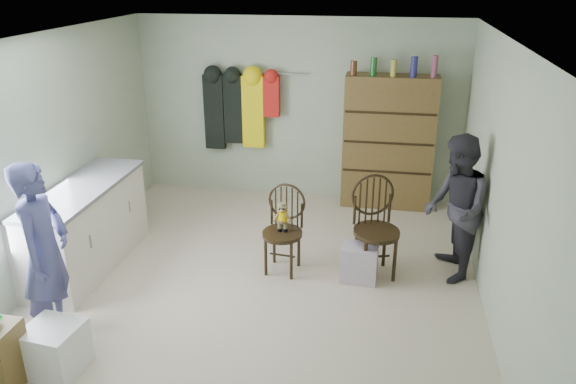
% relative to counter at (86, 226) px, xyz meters
% --- Properties ---
extents(ground_plane, '(5.00, 5.00, 0.00)m').
position_rel_counter_xyz_m(ground_plane, '(1.95, 0.00, -0.47)').
color(ground_plane, beige).
rests_on(ground_plane, ground).
extents(room_walls, '(5.00, 5.00, 5.00)m').
position_rel_counter_xyz_m(room_walls, '(1.95, 0.53, 1.11)').
color(room_walls, '#ABB598').
rests_on(room_walls, ground).
extents(counter, '(0.64, 1.86, 0.94)m').
position_rel_counter_xyz_m(counter, '(0.00, 0.00, 0.00)').
color(counter, silver).
rests_on(counter, ground).
extents(plastic_tub, '(0.48, 0.46, 0.41)m').
position_rel_counter_xyz_m(plastic_tub, '(0.59, -1.67, -0.27)').
color(plastic_tub, white).
rests_on(plastic_tub, ground).
extents(chair_front, '(0.47, 0.47, 0.96)m').
position_rel_counter_xyz_m(chair_front, '(2.14, 0.29, 0.07)').
color(chair_front, black).
rests_on(chair_front, ground).
extents(chair_far, '(0.62, 0.62, 1.09)m').
position_rel_counter_xyz_m(chair_far, '(3.10, 0.39, 0.11)').
color(chair_far, black).
rests_on(chair_far, ground).
extents(striped_bag, '(0.39, 0.31, 0.39)m').
position_rel_counter_xyz_m(striped_bag, '(2.97, 0.20, -0.28)').
color(striped_bag, '#E57278').
rests_on(striped_bag, ground).
extents(person_left, '(0.46, 0.65, 1.65)m').
position_rel_counter_xyz_m(person_left, '(0.34, -1.23, 0.35)').
color(person_left, '#464780').
rests_on(person_left, ground).
extents(person_right, '(0.67, 0.82, 1.56)m').
position_rel_counter_xyz_m(person_right, '(3.91, 0.46, 0.31)').
color(person_right, '#2D2B33').
rests_on(person_right, ground).
extents(dresser, '(1.20, 0.39, 2.08)m').
position_rel_counter_xyz_m(dresser, '(3.20, 2.30, 0.44)').
color(dresser, brown).
rests_on(dresser, ground).
extents(coat_rack, '(1.42, 0.12, 1.09)m').
position_rel_counter_xyz_m(coat_rack, '(1.12, 2.38, 0.78)').
color(coat_rack, '#99999E').
rests_on(coat_rack, ground).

